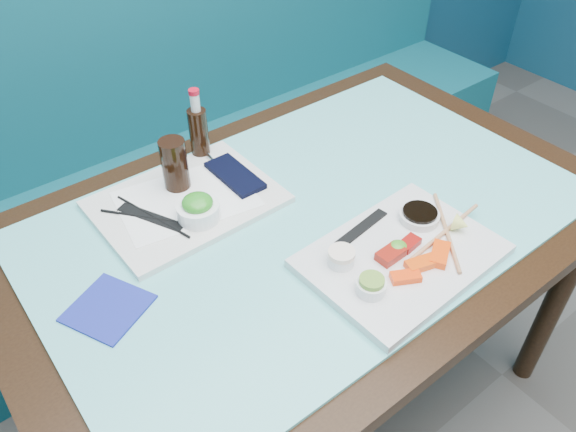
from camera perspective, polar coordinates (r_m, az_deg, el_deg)
booth_bench at (r=2.09m, az=-12.84°, el=4.13°), size 3.00×0.56×1.17m
dining_table at (r=1.34m, az=2.27°, el=-2.68°), size 1.40×0.90×0.75m
glass_top at (r=1.28m, az=2.37°, el=0.14°), size 1.22×0.76×0.01m
sashimi_plate at (r=1.19m, az=11.46°, el=-4.02°), size 0.41×0.30×0.02m
salmon_left at (r=1.12m, az=11.86°, el=-6.07°), size 0.07×0.05×0.01m
salmon_mid at (r=1.15m, az=13.37°, el=-4.75°), size 0.07×0.05×0.02m
salmon_right at (r=1.18m, az=15.16°, el=-3.76°), size 0.08×0.07×0.02m
tuna_left at (r=1.16m, az=10.39°, el=-3.85°), size 0.06×0.04×0.02m
tuna_right at (r=1.19m, az=12.22°, el=-2.74°), size 0.05×0.04×0.02m
seaweed_garnish at (r=1.17m, az=11.07°, el=-3.12°), size 0.05×0.05×0.02m
ramekin_wasabi at (r=1.09m, az=8.42°, el=-7.12°), size 0.07×0.07×0.02m
wasabi_fill at (r=1.07m, az=8.51°, el=-6.50°), size 0.06×0.06×0.01m
ramekin_ginger at (r=1.13m, az=5.42°, el=-4.40°), size 0.07×0.07×0.02m
ginger_fill at (r=1.12m, az=5.47°, el=-3.79°), size 0.07×0.07×0.01m
soy_dish at (r=1.26m, az=13.18°, el=-0.03°), size 0.10×0.10×0.02m
soy_fill at (r=1.25m, az=13.27°, el=0.39°), size 0.10×0.10×0.01m
lemon_wedge at (r=1.24m, az=17.18°, el=-0.82°), size 0.05×0.04×0.04m
chopstick_sleeve at (r=1.22m, az=7.49°, el=-1.21°), size 0.15×0.05×0.00m
wooden_chopstick_a at (r=1.24m, az=15.52°, el=-1.65°), size 0.26×0.04×0.01m
wooden_chopstick_b at (r=1.24m, az=15.81°, el=-1.46°), size 0.16×0.20×0.01m
serving_tray at (r=1.32m, az=-10.26°, el=1.44°), size 0.41×0.31×0.02m
paper_placemat at (r=1.31m, az=-10.31°, el=1.72°), size 0.33×0.26×0.00m
seaweed_bowl at (r=1.25m, az=-9.08°, el=0.48°), size 0.13×0.13×0.04m
seaweed_salad at (r=1.23m, az=-9.20°, el=1.34°), size 0.08×0.08×0.03m
cola_glass at (r=1.32m, az=-11.44°, el=5.16°), size 0.08×0.08×0.13m
navy_pouch at (r=1.36m, az=-5.43°, el=4.13°), size 0.07×0.17×0.01m
fork at (r=1.43m, az=-7.97°, el=5.96°), size 0.02×0.08×0.01m
black_chopstick_a at (r=1.28m, az=-13.92°, el=-0.17°), size 0.15×0.18×0.01m
black_chopstick_b at (r=1.28m, az=-13.60°, el=-0.03°), size 0.07×0.22×0.01m
tray_sleeve at (r=1.28m, az=-13.75°, el=-0.13°), size 0.10×0.16×0.00m
cola_bottle_body at (r=1.43m, az=-9.03°, el=8.18°), size 0.06×0.06×0.14m
cola_bottle_neck at (r=1.39m, az=-9.43°, el=11.32°), size 0.03×0.03×0.05m
cola_bottle_cap at (r=1.38m, az=-9.56°, el=12.34°), size 0.03×0.03×0.01m
blue_napkin at (r=1.13m, az=-17.81°, el=-8.90°), size 0.18×0.18×0.01m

